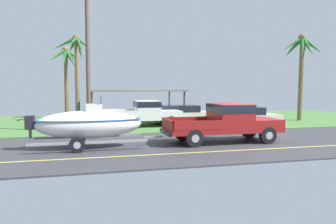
{
  "coord_description": "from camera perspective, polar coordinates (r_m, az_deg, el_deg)",
  "views": [
    {
      "loc": [
        -7.58,
        -14.1,
        2.63
      ],
      "look_at": [
        -3.74,
        1.29,
        1.45
      ],
      "focal_mm": 34.22,
      "sensor_mm": 36.0,
      "label": 1
    }
  ],
  "objects": [
    {
      "name": "ground",
      "position": [
        23.87,
        4.59,
        -2.12
      ],
      "size": [
        36.0,
        22.0,
        0.11
      ],
      "color": "#38383D"
    },
    {
      "name": "pickup_truck_towing",
      "position": [
        15.97,
        10.83,
        -1.52
      ],
      "size": [
        5.82,
        2.15,
        1.88
      ],
      "color": "maroon",
      "rests_on": "ground"
    },
    {
      "name": "boat_on_trailer",
      "position": [
        14.5,
        -13.98,
        -2.11
      ],
      "size": [
        5.94,
        2.14,
        2.27
      ],
      "color": "gray",
      "rests_on": "ground"
    },
    {
      "name": "parked_pickup_background",
      "position": [
        21.75,
        -3.9,
        -0.03
      ],
      "size": [
        5.49,
        2.17,
        1.8
      ],
      "color": "silver",
      "rests_on": "ground"
    },
    {
      "name": "parked_sedan_near",
      "position": [
        21.99,
        13.57,
        -0.99
      ],
      "size": [
        4.5,
        1.84,
        1.38
      ],
      "color": "beige",
      "rests_on": "ground"
    },
    {
      "name": "parked_sedan_far",
      "position": [
        23.81,
        2.53,
        -0.47
      ],
      "size": [
        4.77,
        1.89,
        1.38
      ],
      "color": "beige",
      "rests_on": "ground"
    },
    {
      "name": "carport_awning",
      "position": [
        26.03,
        -5.89,
        3.74
      ],
      "size": [
        7.41,
        5.19,
        2.52
      ],
      "color": "#4C4238",
      "rests_on": "ground"
    },
    {
      "name": "palm_tree_near_left",
      "position": [
        25.57,
        -16.08,
        9.49
      ],
      "size": [
        3.04,
        2.72,
        6.69
      ],
      "color": "brown",
      "rests_on": "ground"
    },
    {
      "name": "palm_tree_near_right",
      "position": [
        28.68,
        -17.62,
        8.15
      ],
      "size": [
        2.94,
        2.79,
        6.18
      ],
      "color": "brown",
      "rests_on": "ground"
    },
    {
      "name": "palm_tree_mid",
      "position": [
        27.91,
        22.82,
        9.52
      ],
      "size": [
        3.98,
        3.16,
        6.94
      ],
      "color": "brown",
      "rests_on": "ground"
    },
    {
      "name": "utility_pole",
      "position": [
        19.07,
        -14.1,
        9.81
      ],
      "size": [
        0.24,
        1.8,
        8.73
      ],
      "color": "brown",
      "rests_on": "ground"
    }
  ]
}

